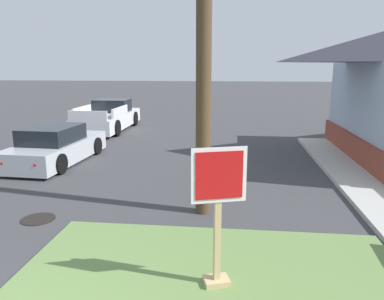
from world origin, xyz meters
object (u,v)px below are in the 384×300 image
pickup_truck_white (109,118)px  stop_sign (218,219)px  parked_sedan_silver (56,147)px  manhole_cover (38,219)px

pickup_truck_white → stop_sign: bearing=-65.4°
stop_sign → parked_sedan_silver: bearing=130.2°
parked_sedan_silver → pickup_truck_white: (-0.43, 6.63, 0.08)m
manhole_cover → pickup_truck_white: 11.49m
manhole_cover → pickup_truck_white: size_ratio=0.13×
stop_sign → pickup_truck_white: bearing=114.6°
stop_sign → pickup_truck_white: (-6.13, 13.36, -0.46)m
parked_sedan_silver → pickup_truck_white: 6.64m
stop_sign → manhole_cover: (-3.87, 2.11, -1.07)m
manhole_cover → parked_sedan_silver: (-1.82, 4.62, 0.53)m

